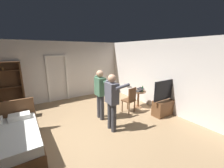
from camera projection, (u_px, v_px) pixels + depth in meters
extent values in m
plane|color=#997A56|center=(92.00, 130.00, 4.27)|extent=(7.15, 7.15, 0.00)
cube|color=silver|center=(61.00, 71.00, 6.63)|extent=(6.27, 0.12, 2.75)
cube|color=silver|center=(161.00, 75.00, 5.59)|extent=(0.12, 6.74, 2.75)
cube|color=white|center=(48.00, 80.00, 6.33)|extent=(0.08, 0.08, 2.05)
cube|color=white|center=(67.00, 78.00, 6.78)|extent=(0.08, 0.08, 2.05)
cube|color=white|center=(56.00, 56.00, 6.31)|extent=(0.93, 0.08, 0.08)
cube|color=brown|center=(7.00, 149.00, 3.20)|extent=(1.40, 1.90, 0.35)
cube|color=white|center=(5.00, 138.00, 3.13)|extent=(1.34, 1.84, 0.22)
cube|color=brown|center=(7.00, 119.00, 3.86)|extent=(1.40, 0.08, 1.02)
cube|color=white|center=(19.00, 116.00, 3.78)|extent=(0.50, 0.34, 0.12)
cube|color=brown|center=(23.00, 85.00, 5.67)|extent=(0.06, 0.32, 1.93)
cube|color=brown|center=(4.00, 62.00, 5.20)|extent=(1.01, 0.32, 0.04)
cube|color=brown|center=(8.00, 86.00, 5.54)|extent=(1.01, 0.02, 1.93)
cube|color=brown|center=(11.00, 103.00, 5.57)|extent=(0.95, 0.32, 0.03)
cylinder|color=#A93A64|center=(5.00, 102.00, 5.45)|extent=(0.06, 0.06, 0.10)
cube|color=brown|center=(8.00, 87.00, 5.42)|extent=(0.95, 0.32, 0.03)
cube|color=brown|center=(5.00, 71.00, 5.27)|extent=(0.95, 0.32, 0.03)
cylinder|color=#BF8A40|center=(3.00, 69.00, 5.22)|extent=(0.05, 0.05, 0.09)
cube|color=brown|center=(164.00, 107.00, 5.25)|extent=(0.93, 0.40, 0.57)
cube|color=black|center=(166.00, 90.00, 5.07)|extent=(1.22, 0.05, 0.71)
cube|color=#385B6D|center=(165.00, 89.00, 5.09)|extent=(1.16, 0.01, 0.65)
cylinder|color=brown|center=(138.00, 99.00, 5.93)|extent=(0.08, 0.08, 0.67)
cylinder|color=brown|center=(138.00, 106.00, 6.01)|extent=(0.36, 0.36, 0.03)
cylinder|color=brown|center=(139.00, 91.00, 5.85)|extent=(0.60, 0.60, 0.03)
cube|color=black|center=(138.00, 91.00, 5.83)|extent=(0.36, 0.29, 0.02)
cube|color=black|center=(141.00, 89.00, 5.72)|extent=(0.36, 0.26, 0.08)
cube|color=navy|center=(141.00, 89.00, 5.73)|extent=(0.32, 0.23, 0.06)
cylinder|color=#154821|center=(142.00, 89.00, 5.84)|extent=(0.06, 0.06, 0.18)
cylinder|color=#154821|center=(143.00, 86.00, 5.81)|extent=(0.03, 0.03, 0.04)
cylinder|color=brown|center=(128.00, 104.00, 5.73)|extent=(0.04, 0.04, 0.45)
cylinder|color=brown|center=(122.00, 106.00, 5.50)|extent=(0.04, 0.04, 0.45)
cylinder|color=brown|center=(135.00, 106.00, 5.49)|extent=(0.04, 0.04, 0.45)
cylinder|color=brown|center=(129.00, 109.00, 5.26)|extent=(0.04, 0.04, 0.45)
cube|color=brown|center=(129.00, 100.00, 5.44)|extent=(0.49, 0.49, 0.04)
cube|color=brown|center=(132.00, 95.00, 5.25)|extent=(0.42, 0.12, 0.50)
cylinder|color=#333338|center=(110.00, 115.00, 4.30)|extent=(0.15, 0.15, 0.85)
cylinder|color=#333338|center=(114.00, 118.00, 4.11)|extent=(0.15, 0.15, 0.85)
cube|color=#4C4C56|center=(112.00, 93.00, 4.04)|extent=(0.28, 0.42, 0.61)
sphere|color=tan|center=(112.00, 78.00, 3.93)|extent=(0.23, 0.23, 0.23)
cylinder|color=#4C4C56|center=(111.00, 87.00, 4.25)|extent=(0.34, 0.11, 0.49)
cylinder|color=#4C4C56|center=(123.00, 87.00, 3.90)|extent=(0.45, 0.12, 0.16)
cube|color=white|center=(130.00, 87.00, 3.99)|extent=(0.12, 0.04, 0.04)
cylinder|color=#333338|center=(99.00, 106.00, 5.00)|extent=(0.15, 0.15, 0.86)
cylinder|color=#333338|center=(102.00, 108.00, 4.83)|extent=(0.15, 0.15, 0.86)
cube|color=#3F664C|center=(100.00, 86.00, 4.74)|extent=(0.27, 0.38, 0.61)
sphere|color=tan|center=(100.00, 74.00, 4.64)|extent=(0.23, 0.23, 0.23)
cylinder|color=#3F664C|center=(99.00, 82.00, 4.94)|extent=(0.34, 0.09, 0.49)
cylinder|color=#3F664C|center=(109.00, 81.00, 4.63)|extent=(0.45, 0.10, 0.17)
cube|color=white|center=(115.00, 81.00, 4.73)|extent=(0.12, 0.04, 0.04)
cube|color=black|center=(27.00, 112.00, 5.09)|extent=(0.52, 0.39, 0.36)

